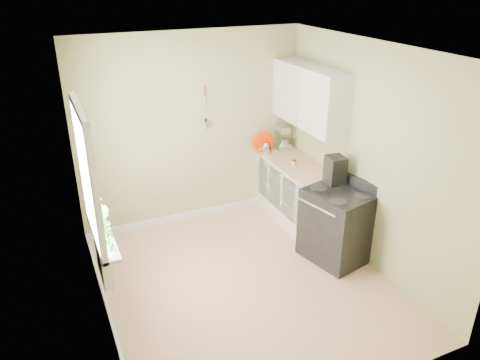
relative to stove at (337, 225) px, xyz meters
name	(u,v)px	position (x,y,z in m)	size (l,w,h in m)	color
floor	(246,284)	(-1.28, -0.05, -0.48)	(3.20, 3.60, 0.02)	tan
ceiling	(247,49)	(-1.28, -0.05, 2.24)	(3.20, 3.60, 0.02)	white
wall_back	(192,131)	(-1.28, 1.76, 0.88)	(3.20, 0.02, 2.70)	tan
wall_left	(91,209)	(-2.89, -0.05, 0.88)	(0.02, 3.60, 2.70)	tan
wall_right	(369,157)	(0.33, -0.05, 0.88)	(0.02, 3.60, 2.70)	tan
base_cabinets	(299,196)	(0.02, 0.95, -0.04)	(0.60, 1.60, 0.87)	white
countertop	(300,167)	(0.01, 0.95, 0.42)	(0.64, 1.60, 0.04)	#E3B48B
upper_cabinets	(309,96)	(0.15, 1.05, 1.38)	(0.35, 1.40, 0.80)	white
window	(87,177)	(-2.86, 0.25, 1.08)	(0.06, 1.14, 1.44)	white
window_sill	(103,234)	(-2.79, 0.25, 0.41)	(0.18, 1.14, 0.04)	white
radiator	(104,264)	(-2.82, 0.20, 0.08)	(0.12, 0.50, 0.35)	white
wall_utensils	(206,114)	(-1.08, 1.73, 1.09)	(0.02, 0.14, 0.58)	#E3B48B
stove	(337,225)	(0.00, 0.00, 0.00)	(0.82, 0.88, 1.05)	black
stand_mixer	(281,137)	(0.11, 1.69, 0.61)	(0.22, 0.35, 0.40)	#B2B2B7
kettle	(266,148)	(-0.23, 1.54, 0.53)	(0.17, 0.10, 0.18)	silver
coffee_maker	(335,171)	(0.08, 0.25, 0.62)	(0.23, 0.25, 0.37)	black
red_tray	(263,142)	(-0.23, 1.63, 0.60)	(0.32, 0.32, 0.02)	#BE2300
jar	(294,163)	(-0.07, 1.00, 0.48)	(0.07, 0.07, 0.07)	beige
plant_a	(108,238)	(-2.78, -0.12, 0.56)	(0.14, 0.10, 0.27)	#327626
plant_b	(103,222)	(-2.78, 0.19, 0.59)	(0.18, 0.15, 0.32)	#327626
plant_c	(98,210)	(-2.78, 0.49, 0.58)	(0.16, 0.16, 0.29)	#327626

